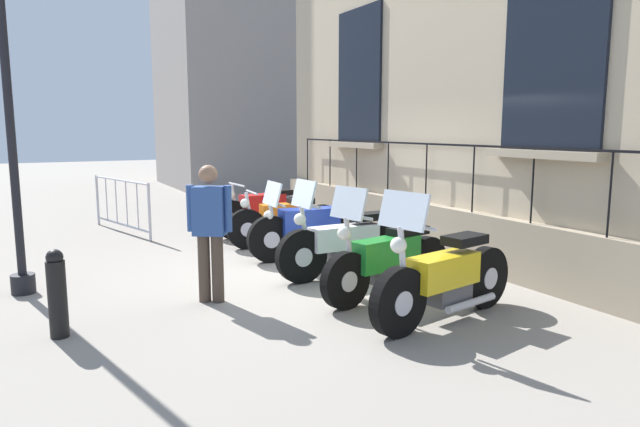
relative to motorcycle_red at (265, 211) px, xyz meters
The scene contains 13 objects.
ground_plane 2.76m from the motorcycle_red, 79.59° to the left, with size 60.00×60.00×0.00m, color gray.
building_facade 4.34m from the motorcycle_red, 127.73° to the left, with size 0.82×10.08×6.60m.
motorcycle_red is the anchor object (origin of this frame).
motorcycle_orange 1.03m from the motorcycle_red, 87.78° to the left, with size 2.09×0.61×0.98m.
motorcycle_blue 2.08m from the motorcycle_red, 88.09° to the left, with size 2.09×0.75×1.23m.
motorcycle_white 3.27m from the motorcycle_red, 87.68° to the left, with size 2.12×0.63×1.36m.
motorcycle_green 4.35m from the motorcycle_red, 87.51° to the left, with size 2.03×0.70×1.38m.
motorcycle_yellow 5.32m from the motorcycle_red, 88.48° to the left, with size 2.12×0.75×1.42m.
lamppost 5.32m from the motorcycle_red, 27.59° to the left, with size 0.33×1.03×4.68m.
crowd_barrier 2.85m from the motorcycle_red, 34.80° to the right, with size 0.68×2.32×1.05m.
bollard 5.44m from the motorcycle_red, 46.41° to the left, with size 0.18×0.18×0.87m.
pedestrian_standing 4.13m from the motorcycle_red, 59.15° to the left, with size 0.46×0.38×1.60m.
distant_building 11.35m from the motorcycle_red, 108.62° to the right, with size 5.54×5.06×10.98m.
Camera 1 is at (3.44, 7.08, 2.02)m, focal length 31.54 mm.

